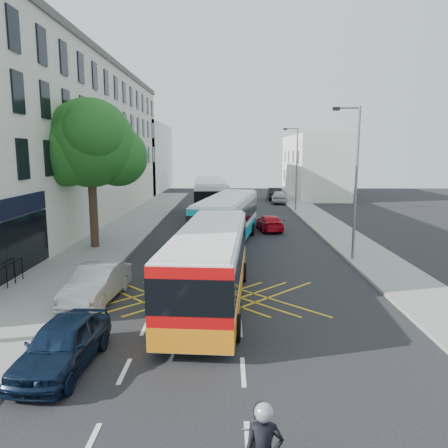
{
  "coord_description": "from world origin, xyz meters",
  "views": [
    {
      "loc": [
        -0.42,
        -10.92,
        5.83
      ],
      "look_at": [
        -0.61,
        11.03,
        2.2
      ],
      "focal_mm": 35.0,
      "sensor_mm": 36.0,
      "label": 1
    }
  ],
  "objects_px": {
    "bus_near": "(210,264)",
    "bus_mid": "(228,219)",
    "lamp_far": "(296,165)",
    "red_hatchback": "(269,223)",
    "bus_far": "(210,197)",
    "distant_car_grey": "(232,199)",
    "lamp_near": "(354,176)",
    "parked_car_blue": "(63,344)",
    "parked_car_silver": "(97,283)",
    "distant_car_dark": "(274,194)",
    "distant_car_silver": "(279,197)",
    "street_tree": "(90,144)"
  },
  "relations": [
    {
      "from": "bus_near",
      "to": "bus_mid",
      "type": "relative_size",
      "value": 0.96
    },
    {
      "from": "lamp_far",
      "to": "red_hatchback",
      "type": "xyz_separation_m",
      "value": [
        -3.51,
        -10.59,
        -4.04
      ]
    },
    {
      "from": "bus_near",
      "to": "bus_far",
      "type": "height_order",
      "value": "bus_far"
    },
    {
      "from": "distant_car_grey",
      "to": "lamp_far",
      "type": "bearing_deg",
      "value": -40.0
    },
    {
      "from": "lamp_near",
      "to": "bus_near",
      "type": "bearing_deg",
      "value": -138.33
    },
    {
      "from": "lamp_near",
      "to": "bus_far",
      "type": "bearing_deg",
      "value": 116.22
    },
    {
      "from": "lamp_far",
      "to": "distant_car_grey",
      "type": "distance_m",
      "value": 9.74
    },
    {
      "from": "bus_mid",
      "to": "parked_car_blue",
      "type": "height_order",
      "value": "bus_mid"
    },
    {
      "from": "parked_car_blue",
      "to": "parked_car_silver",
      "type": "bearing_deg",
      "value": 101.34
    },
    {
      "from": "lamp_far",
      "to": "distant_car_grey",
      "type": "height_order",
      "value": "lamp_far"
    },
    {
      "from": "parked_car_blue",
      "to": "red_hatchback",
      "type": "distance_m",
      "value": 22.53
    },
    {
      "from": "bus_mid",
      "to": "parked_car_blue",
      "type": "distance_m",
      "value": 17.05
    },
    {
      "from": "distant_car_grey",
      "to": "distant_car_dark",
      "type": "height_order",
      "value": "distant_car_dark"
    },
    {
      "from": "parked_car_blue",
      "to": "distant_car_silver",
      "type": "xyz_separation_m",
      "value": [
        10.4,
        38.96,
        0.06
      ]
    },
    {
      "from": "lamp_near",
      "to": "parked_car_silver",
      "type": "distance_m",
      "value": 13.96
    },
    {
      "from": "red_hatchback",
      "to": "lamp_far",
      "type": "bearing_deg",
      "value": -115.64
    },
    {
      "from": "red_hatchback",
      "to": "bus_mid",
      "type": "bearing_deg",
      "value": 49.69
    },
    {
      "from": "bus_mid",
      "to": "distant_car_grey",
      "type": "xyz_separation_m",
      "value": [
        0.53,
        21.81,
        -1.02
      ]
    },
    {
      "from": "street_tree",
      "to": "red_hatchback",
      "type": "xyz_separation_m",
      "value": [
        11.19,
        6.44,
        -5.71
      ]
    },
    {
      "from": "street_tree",
      "to": "bus_far",
      "type": "xyz_separation_m",
      "value": [
        6.49,
        13.71,
        -4.51
      ]
    },
    {
      "from": "parked_car_silver",
      "to": "red_hatchback",
      "type": "distance_m",
      "value": 17.8
    },
    {
      "from": "bus_far",
      "to": "distant_car_silver",
      "type": "height_order",
      "value": "bus_far"
    },
    {
      "from": "bus_near",
      "to": "parked_car_blue",
      "type": "bearing_deg",
      "value": -121.67
    },
    {
      "from": "street_tree",
      "to": "distant_car_grey",
      "type": "height_order",
      "value": "street_tree"
    },
    {
      "from": "lamp_near",
      "to": "distant_car_silver",
      "type": "xyz_separation_m",
      "value": [
        -0.7,
        27.16,
        -3.88
      ]
    },
    {
      "from": "bus_near",
      "to": "parked_car_blue",
      "type": "xyz_separation_m",
      "value": [
        -3.8,
        -5.32,
        -0.87
      ]
    },
    {
      "from": "bus_near",
      "to": "lamp_far",
      "type": "bearing_deg",
      "value": 78.52
    },
    {
      "from": "bus_near",
      "to": "distant_car_dark",
      "type": "bearing_deg",
      "value": 84.15
    },
    {
      "from": "lamp_far",
      "to": "parked_car_silver",
      "type": "height_order",
      "value": "lamp_far"
    },
    {
      "from": "red_hatchback",
      "to": "distant_car_silver",
      "type": "bearing_deg",
      "value": -106.31
    },
    {
      "from": "bus_mid",
      "to": "distant_car_grey",
      "type": "distance_m",
      "value": 21.84
    },
    {
      "from": "red_hatchback",
      "to": "distant_car_grey",
      "type": "height_order",
      "value": "distant_car_grey"
    },
    {
      "from": "lamp_far",
      "to": "bus_mid",
      "type": "distance_m",
      "value": 17.01
    },
    {
      "from": "parked_car_blue",
      "to": "distant_car_grey",
      "type": "bearing_deg",
      "value": 86.58
    },
    {
      "from": "bus_mid",
      "to": "parked_car_blue",
      "type": "xyz_separation_m",
      "value": [
        -4.47,
        -16.43,
        -0.92
      ]
    },
    {
      "from": "bus_mid",
      "to": "distant_car_silver",
      "type": "height_order",
      "value": "bus_mid"
    },
    {
      "from": "parked_car_blue",
      "to": "street_tree",
      "type": "bearing_deg",
      "value": 107.77
    },
    {
      "from": "lamp_far",
      "to": "red_hatchback",
      "type": "height_order",
      "value": "lamp_far"
    },
    {
      "from": "bus_far",
      "to": "distant_car_silver",
      "type": "relative_size",
      "value": 2.81
    },
    {
      "from": "parked_car_silver",
      "to": "red_hatchback",
      "type": "xyz_separation_m",
      "value": [
        8.28,
        15.76,
        -0.12
      ]
    },
    {
      "from": "lamp_near",
      "to": "distant_car_grey",
      "type": "relative_size",
      "value": 1.9
    },
    {
      "from": "lamp_far",
      "to": "distant_car_silver",
      "type": "height_order",
      "value": "lamp_far"
    },
    {
      "from": "bus_near",
      "to": "bus_far",
      "type": "relative_size",
      "value": 0.87
    },
    {
      "from": "lamp_near",
      "to": "distant_car_silver",
      "type": "relative_size",
      "value": 1.84
    },
    {
      "from": "bus_near",
      "to": "parked_car_silver",
      "type": "xyz_separation_m",
      "value": [
        -4.5,
        0.14,
        -0.86
      ]
    },
    {
      "from": "bus_far",
      "to": "distant_car_dark",
      "type": "xyz_separation_m",
      "value": [
        7.37,
        14.31,
        -1.04
      ]
    },
    {
      "from": "lamp_far",
      "to": "bus_near",
      "type": "distance_m",
      "value": 27.64
    },
    {
      "from": "bus_far",
      "to": "parked_car_blue",
      "type": "relative_size",
      "value": 3.04
    },
    {
      "from": "parked_car_blue",
      "to": "distant_car_silver",
      "type": "bearing_deg",
      "value": 79.09
    },
    {
      "from": "street_tree",
      "to": "bus_near",
      "type": "height_order",
      "value": "street_tree"
    }
  ]
}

